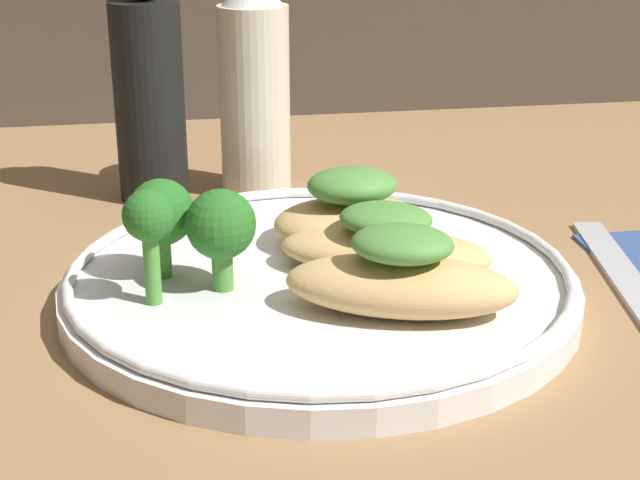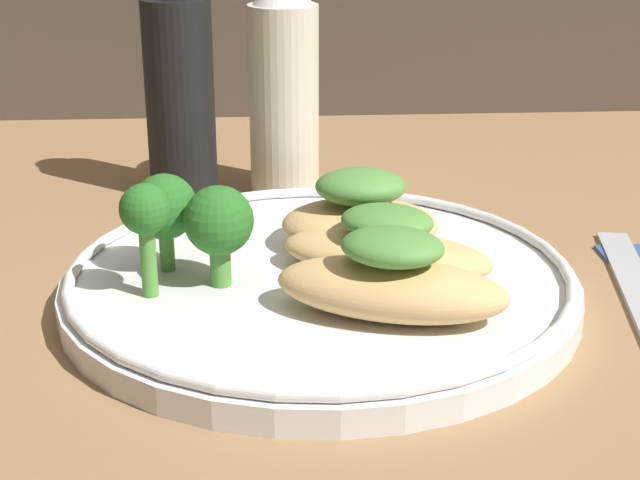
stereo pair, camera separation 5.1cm
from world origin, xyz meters
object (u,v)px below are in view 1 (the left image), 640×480
(pepper_grinder, at_px, (149,92))
(plate, at_px, (320,283))
(broccoli_bunch, at_px, (185,221))
(sauce_bottle, at_px, (254,86))

(pepper_grinder, bearing_deg, plate, -65.87)
(plate, bearing_deg, pepper_grinder, 114.13)
(broccoli_bunch, distance_m, pepper_grinder, 0.19)
(plate, distance_m, pepper_grinder, 0.21)
(plate, height_order, broccoli_bunch, broccoli_bunch)
(pepper_grinder, bearing_deg, broccoli_bunch, -85.46)
(broccoli_bunch, relative_size, sauce_bottle, 0.42)
(broccoli_bunch, xyz_separation_m, pepper_grinder, (-0.01, 0.19, 0.02))
(plate, height_order, sauce_bottle, sauce_bottle)
(plate, relative_size, sauce_bottle, 1.72)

